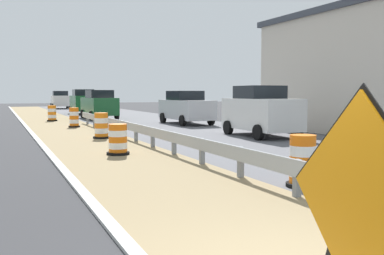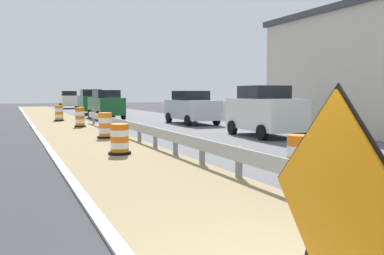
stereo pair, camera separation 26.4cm
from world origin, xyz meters
The scene contains 13 objects.
warning_sign_diamond centered at (-0.29, -0.74, 1.06)m, with size 0.20×1.71×2.00m.
traffic_barrel_nearest centered at (2.89, 3.81, 0.48)m, with size 0.66×0.66×1.07m.
traffic_barrel_close centered at (0.64, 9.84, 0.43)m, with size 0.71×0.71×0.95m.
traffic_barrel_mid centered at (1.23, 14.78, 0.49)m, with size 0.70×0.70×1.08m.
traffic_barrel_far centered at (1.14, 21.19, 0.50)m, with size 0.63×0.63×1.09m.
traffic_barrel_farther centered at (0.62, 27.09, 0.48)m, with size 0.68×0.68×1.07m.
car_lead_near_lane centered at (4.30, 35.99, 1.11)m, with size 2.19×4.58×2.22m.
car_trailing_near_lane centered at (7.82, 12.72, 1.11)m, with size 2.20×4.09×2.23m.
car_lead_far_lane centered at (4.10, 28.34, 1.06)m, with size 2.11×4.57×2.11m.
car_mid_far_lane centered at (7.54, 43.34, 0.97)m, with size 2.20×4.36×1.94m.
car_trailing_far_lane centered at (4.24, 50.79, 1.07)m, with size 2.23×4.17×2.14m.
car_distant_a centered at (7.83, 20.94, 1.02)m, with size 2.12×4.67×2.03m.
tree_roadside centered at (15.60, 20.70, 4.57)m, with size 3.90×3.90×6.35m.
Camera 2 is at (-2.48, -3.17, 1.92)m, focal length 39.88 mm.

